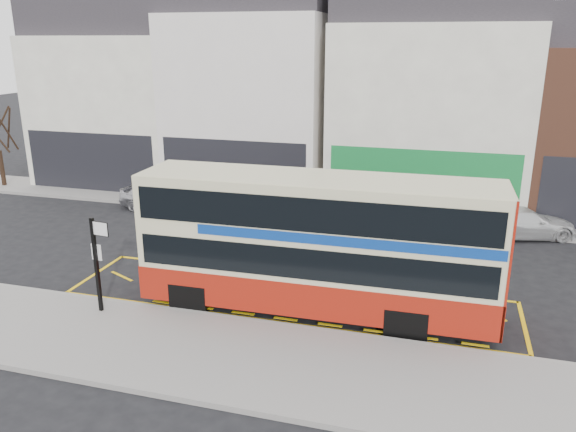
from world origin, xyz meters
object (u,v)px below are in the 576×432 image
(bus_stop_post, at_px, (97,256))
(car_grey, at_px, (368,213))
(double_decker_bus, at_px, (318,243))
(street_tree_right, at_px, (523,151))
(car_white, at_px, (523,223))
(car_silver, at_px, (160,197))

(bus_stop_post, xyz_separation_m, car_grey, (6.37, 10.22, -1.21))
(double_decker_bus, distance_m, car_grey, 8.35)
(double_decker_bus, distance_m, street_tree_right, 13.19)
(bus_stop_post, bearing_deg, car_white, 46.71)
(car_white, bearing_deg, double_decker_bus, 125.69)
(bus_stop_post, xyz_separation_m, car_silver, (-3.49, 10.08, -1.20))
(double_decker_bus, bearing_deg, bus_stop_post, -162.47)
(car_silver, height_order, car_grey, car_silver)
(car_silver, relative_size, street_tree_right, 0.87)
(car_silver, xyz_separation_m, car_grey, (9.87, 0.14, -0.01))
(double_decker_bus, distance_m, bus_stop_post, 6.36)
(street_tree_right, bearing_deg, car_white, -89.76)
(bus_stop_post, xyz_separation_m, street_tree_right, (12.67, 13.37, 1.27))
(car_white, xyz_separation_m, street_tree_right, (-0.01, 2.56, 2.53))
(double_decker_bus, xyz_separation_m, car_silver, (-9.52, 8.06, -1.49))
(car_white, bearing_deg, car_silver, 75.38)
(car_silver, height_order, car_white, car_silver)
(car_grey, xyz_separation_m, car_white, (6.30, 0.59, -0.06))
(car_grey, xyz_separation_m, street_tree_right, (6.29, 3.15, 2.47))
(car_grey, relative_size, street_tree_right, 0.89)
(street_tree_right, bearing_deg, bus_stop_post, -133.45)
(car_grey, bearing_deg, car_silver, 94.99)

